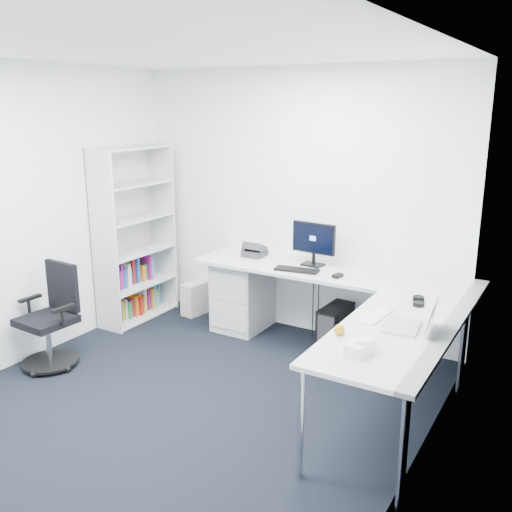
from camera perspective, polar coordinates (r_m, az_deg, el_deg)
The scene contains 21 objects.
ground at distance 4.66m, azimuth -8.49°, elevation -15.29°, with size 4.20×4.20×0.00m, color black.
ceiling at distance 4.05m, azimuth -10.05°, elevation 19.93°, with size 4.20×4.20×0.00m, color white.
wall_back at distance 5.88m, azimuth 3.97°, elevation 5.31°, with size 3.60×0.02×2.70m, color white.
wall_left at distance 5.46m, azimuth -23.95°, elevation 3.29°, with size 0.02×4.20×2.70m, color white.
wall_right at distance 3.33m, azimuth 15.42°, elevation -2.79°, with size 0.02×4.20×2.70m, color white.
l_desk at distance 5.30m, azimuth 5.70°, elevation -6.53°, with size 2.74×1.53×0.80m, color #B6B9B9, non-canonical shape.
drawer_pedestal at distance 6.10m, azimuth -1.25°, elevation -3.82°, with size 0.48×0.60×0.74m, color #B6B9B9.
bookshelf at distance 6.35m, azimuth -12.05°, elevation 2.09°, with size 0.37×0.95×1.91m, color silver, non-canonical shape.
task_chair at distance 5.50m, azimuth -20.28°, elevation -5.81°, with size 0.53×0.53×0.95m, color black, non-canonical shape.
black_pc_tower at distance 5.64m, azimuth 7.91°, elevation -7.17°, with size 0.20×0.46×0.45m, color black.
beige_pc_tower at distance 6.59m, azimuth -5.87°, elevation -4.15°, with size 0.17×0.39×0.37m, color beige.
power_strip at distance 5.77m, azimuth 12.66°, elevation -9.05°, with size 0.33×0.06×0.04m, color silver.
monitor at distance 5.56m, azimuth 5.74°, elevation 1.24°, with size 0.46×0.15×0.44m, color black, non-canonical shape.
black_keyboard at distance 5.42m, azimuth 4.10°, elevation -1.39°, with size 0.42×0.15×0.02m, color black.
mouse at distance 5.26m, azimuth 8.17°, elevation -1.97°, with size 0.06×0.10×0.03m, color black.
desk_phone at distance 5.91m, azimuth -0.13°, elevation 0.69°, with size 0.21×0.21×0.15m, color #2A2A2D, non-canonical shape.
laptop at distance 4.16m, azimuth 14.46°, elevation -5.38°, with size 0.35×0.34×0.24m, color silver, non-canonical shape.
white_keyboard at distance 4.37m, azimuth 11.99°, elevation -5.84°, with size 0.11×0.40×0.01m, color silver.
headphones at distance 4.73m, azimuth 15.96°, elevation -4.22°, with size 0.13×0.21×0.06m, color black, non-canonical shape.
orange_fruit at distance 3.98m, azimuth 8.36°, elevation -7.30°, with size 0.08×0.08×0.08m, color orange.
tissue_box at distance 3.73m, azimuth 10.37°, elevation -8.99°, with size 0.12×0.22×0.08m, color silver.
Camera 1 is at (2.60, -3.08, 2.34)m, focal length 40.00 mm.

